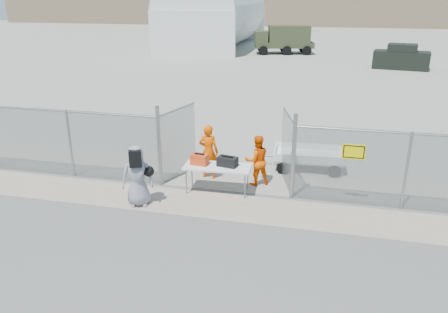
% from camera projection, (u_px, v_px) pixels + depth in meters
% --- Properties ---
extents(ground, '(160.00, 160.00, 0.00)m').
position_uv_depth(ground, '(206.00, 223.00, 11.26)').
color(ground, '#4F4F4F').
extents(tarmac_inside, '(160.00, 80.00, 0.01)m').
position_uv_depth(tarmac_inside, '(305.00, 47.00, 49.58)').
color(tarmac_inside, gray).
rests_on(tarmac_inside, ground).
extents(dirt_strip, '(44.00, 1.60, 0.01)m').
position_uv_depth(dirt_strip, '(216.00, 205.00, 12.17)').
color(dirt_strip, tan).
rests_on(dirt_strip, ground).
extents(distant_hills, '(140.00, 6.00, 9.00)m').
position_uv_depth(distant_hills, '(346.00, 1.00, 79.79)').
color(distant_hills, '#7F684F').
rests_on(distant_hills, ground).
extents(chain_link_fence, '(40.00, 0.20, 2.20)m').
position_uv_depth(chain_link_fence, '(224.00, 156.00, 12.70)').
color(chain_link_fence, gray).
rests_on(chain_link_fence, ground).
extents(quonset_hangar, '(9.00, 18.00, 8.00)m').
position_uv_depth(quonset_hangar, '(215.00, 10.00, 48.53)').
color(quonset_hangar, silver).
rests_on(quonset_hangar, ground).
extents(folding_table, '(1.98, 0.90, 0.83)m').
position_uv_depth(folding_table, '(217.00, 179.00, 12.89)').
color(folding_table, white).
rests_on(folding_table, ground).
extents(orange_bag, '(0.52, 0.37, 0.30)m').
position_uv_depth(orange_bag, '(200.00, 159.00, 12.82)').
color(orange_bag, '#EC4516').
rests_on(orange_bag, folding_table).
extents(black_duffel, '(0.62, 0.44, 0.28)m').
position_uv_depth(black_duffel, '(227.00, 162.00, 12.69)').
color(black_duffel, black).
rests_on(black_duffel, folding_table).
extents(security_worker_left, '(0.67, 0.47, 1.76)m').
position_uv_depth(security_worker_left, '(209.00, 152.00, 13.75)').
color(security_worker_left, '#FC5300').
rests_on(security_worker_left, ground).
extents(security_worker_right, '(0.96, 0.88, 1.58)m').
position_uv_depth(security_worker_right, '(257.00, 160.00, 13.29)').
color(security_worker_right, '#FC5300').
rests_on(security_worker_right, ground).
extents(visitor, '(0.99, 0.80, 1.74)m').
position_uv_depth(visitor, '(137.00, 176.00, 11.93)').
color(visitor, gray).
rests_on(visitor, ground).
extents(utility_trailer, '(3.07, 1.69, 0.73)m').
position_uv_depth(utility_trailer, '(309.00, 158.00, 14.66)').
color(utility_trailer, white).
rests_on(utility_trailer, ground).
extents(military_truck, '(6.06, 3.34, 2.74)m').
position_uv_depth(military_truck, '(284.00, 40.00, 43.13)').
color(military_truck, '#363D24').
rests_on(military_truck, ground).
extents(parked_vehicle_near, '(4.42, 2.54, 1.88)m').
position_uv_depth(parked_vehicle_near, '(401.00, 57.00, 34.34)').
color(parked_vehicle_near, black).
rests_on(parked_vehicle_near, ground).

